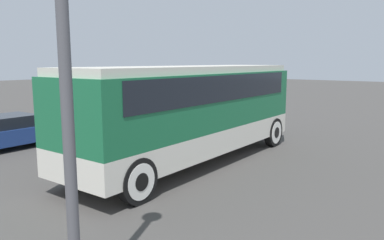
{
  "coord_description": "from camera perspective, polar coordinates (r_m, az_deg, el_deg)",
  "views": [
    {
      "loc": [
        -9.92,
        -7.32,
        3.39
      ],
      "look_at": [
        0.0,
        0.0,
        1.46
      ],
      "focal_mm": 35.0,
      "sensor_mm": 36.0,
      "label": 1
    }
  ],
  "objects": [
    {
      "name": "ground_plane",
      "position": [
        12.78,
        -0.0,
        -6.48
      ],
      "size": [
        120.0,
        120.0,
        0.0
      ],
      "primitive_type": "plane",
      "color": "#423F3D"
    },
    {
      "name": "tour_bus",
      "position": [
        12.49,
        0.26,
        2.32
      ],
      "size": [
        9.76,
        2.65,
        3.24
      ],
      "color": "silver",
      "rests_on": "ground_plane"
    },
    {
      "name": "parked_car_near",
      "position": [
        19.01,
        -3.1,
        0.82
      ],
      "size": [
        4.22,
        1.82,
        1.46
      ],
      "color": "#7A6B5B",
      "rests_on": "ground_plane"
    },
    {
      "name": "parked_car_mid",
      "position": [
        16.41,
        -26.63,
        -1.65
      ],
      "size": [
        4.56,
        1.89,
        1.3
      ],
      "color": "navy",
      "rests_on": "ground_plane"
    },
    {
      "name": "lamp_post",
      "position": [
        5.03,
        -19.19,
        15.5
      ],
      "size": [
        0.44,
        0.44,
        6.18
      ],
      "color": "#515156",
      "rests_on": "ground_plane"
    }
  ]
}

